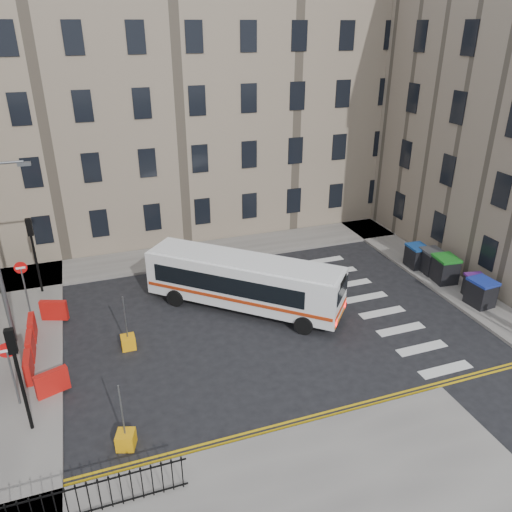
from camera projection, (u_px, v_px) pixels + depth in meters
ground at (299, 315)px, 24.63m from camera, size 120.00×120.00×0.00m
pavement_north at (150, 260)px, 30.13m from camera, size 36.00×3.20×0.15m
pavement_east at (406, 256)px, 30.73m from camera, size 2.40×26.00×0.15m
terrace_north at (106, 99)px, 32.12m from camera, size 38.30×10.80×17.20m
traffic_light_nw at (33, 244)px, 25.34m from camera, size 0.28×0.22×4.10m
traffic_light_sw at (17, 365)px, 16.37m from camera, size 0.28×0.22×4.10m
no_entry_north at (23, 277)px, 23.82m from camera, size 0.60×0.08×3.00m
no_entry_south at (9, 361)px, 17.84m from camera, size 0.60×0.08×3.00m
roadworks_barriers at (40, 345)px, 21.20m from camera, size 1.66×6.26×1.00m
iron_railings at (50, 509)px, 13.90m from camera, size 7.80×0.04×1.20m
bus at (244, 281)px, 24.58m from camera, size 8.82×8.15×2.67m
wheelie_bin_a at (481, 292)px, 24.94m from camera, size 1.17×1.32×1.37m
wheelie_bin_b at (476, 287)px, 25.68m from camera, size 1.13×1.24×1.19m
wheelie_bin_c at (445, 269)px, 27.24m from camera, size 1.28×1.43×1.45m
wheelie_bin_d at (431, 261)px, 28.28m from camera, size 1.17×1.32×1.36m
wheelie_bin_e at (417, 256)px, 28.93m from camera, size 1.08×1.23×1.31m
bollard_yellow at (128, 342)px, 21.98m from camera, size 0.60×0.60×0.60m
bollard_chevron at (126, 440)px, 16.81m from camera, size 0.76×0.76×0.60m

